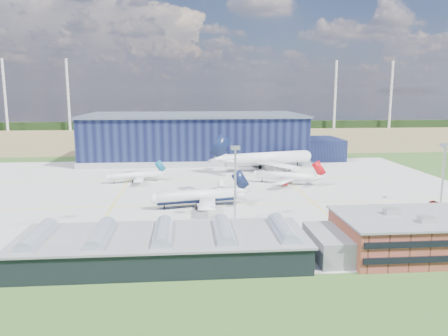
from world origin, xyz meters
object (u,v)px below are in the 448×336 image
Objects in this scene: gse_van_c at (399,230)px; airliner_red at (285,172)px; airliner_widebody at (267,152)px; gse_cart_a at (389,196)px; ops_building at (433,234)px; gse_van_a at (168,196)px; light_mast_east at (444,168)px; hangar at (199,139)px; gse_tug_b at (265,236)px; gse_cart_b at (138,171)px; airliner_navy at (197,190)px; car_b at (353,219)px; light_mast_center at (235,171)px; airliner_regional at (134,172)px; gse_tug_c at (142,176)px; gse_tug_a at (179,199)px; car_a at (434,202)px; airstair at (220,186)px; gse_van_b at (294,174)px.

airliner_red is at bearing 4.89° from gse_van_c.
gse_cart_a is (34.65, -60.57, -8.49)m from airliner_widebody.
ops_building is 88.42m from gse_van_a.
airliner_widebody is at bearing 115.01° from light_mast_east.
gse_van_c is at bearing -70.17° from hangar.
hangar is at bearing -17.35° from gse_van_a.
gse_cart_b reaches higher than gse_tug_b.
car_b is (47.05, -20.62, -5.20)m from airliner_navy.
gse_cart_a is at bearing -114.88° from gse_cart_b.
airliner_red is (27.15, 52.00, -10.23)m from light_mast_center.
airliner_regional is at bearing -175.61° from airliner_widebody.
light_mast_east is 122.95m from gse_tug_c.
gse_tug_c is at bearing -160.25° from gse_cart_b.
light_mast_center is 0.72× the size of airliner_red.
gse_tug_b is (6.21, -16.00, -14.87)m from light_mast_center.
gse_tug_b is at bearing -61.21° from gse_tug_a.
airliner_navy is 13.69× the size of gse_tug_b.
airliner_navy is (-11.13, 18.00, -9.59)m from light_mast_center.
car_a is at bearing 59.03° from ops_building.
light_mast_east is 119.82m from airliner_regional.
light_mast_east reaches higher than airliner_navy.
gse_van_a is at bearing 91.85° from car_a.
light_mast_east is at bearing 164.92° from car_a.
gse_tug_c is at bearing -78.36° from airliner_navy.
gse_tug_b is 0.79× the size of car_a.
gse_van_a is at bearing 126.87° from light_mast_center.
gse_tug_a is at bearing -140.53° from airstair.
hangar reaches higher than airliner_navy.
airliner_widebody is 63.84m from gse_cart_b.
gse_van_b is (34.96, 67.80, -14.40)m from light_mast_center.
gse_cart_a is 43.64m from gse_van_c.
gse_van_c is (50.78, -140.80, -10.41)m from hangar.
airliner_regional is (-37.38, 61.26, -11.03)m from light_mast_center.
car_a is (27.03, 45.05, -4.23)m from ops_building.
light_mast_center is 79.92m from gse_tug_c.
car_b is (-24.07, -27.05, -0.05)m from gse_cart_a.
light_mast_east is 30.28m from gse_van_c.
gse_tug_c is 101.63m from car_b.
airliner_red is at bearing 62.43° from light_mast_center.
gse_cart_a is at bearing -76.58° from airliner_widebody.
gse_tug_b is at bearing 104.41° from car_b.
gse_tug_a is 77.27m from gse_cart_a.
light_mast_center is 77.63m from gse_van_b.
gse_tug_c is at bearing 116.16° from light_mast_center.
gse_van_c reaches higher than car_b.
gse_cart_b reaches higher than car_b.
gse_cart_b is at bearing 122.96° from airstair.
light_mast_center is at bearing 103.99° from airliner_regional.
gse_van_c is at bearing -20.16° from light_mast_center.
gse_cart_b is 114.45m from car_b.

